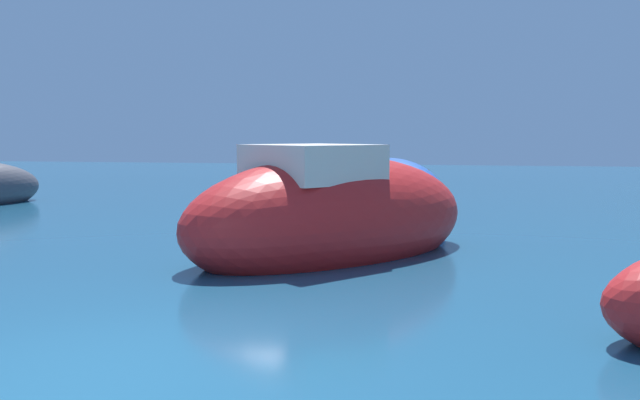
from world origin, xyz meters
name	(u,v)px	position (x,y,z in m)	size (l,w,h in m)	color
ground	(97,376)	(0.00, 0.00, 0.00)	(80.00, 80.00, 0.00)	navy
moored_boat_0	(393,192)	(1.10, 13.11, 0.48)	(3.99, 6.38, 1.73)	#1E479E
moored_boat_2	(332,217)	(0.83, 6.04, 0.63)	(5.28, 5.79, 2.27)	#B21E1E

